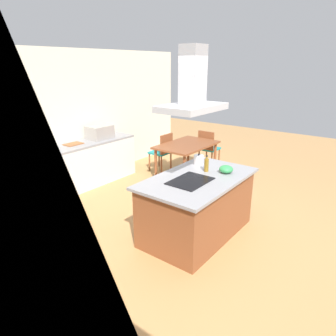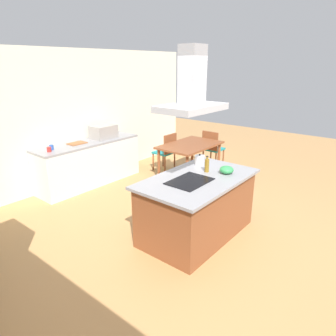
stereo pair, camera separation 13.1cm
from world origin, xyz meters
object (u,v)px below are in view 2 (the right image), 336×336
(dining_table, at_px, (190,148))
(chair_at_right_end, at_px, (212,147))
(chair_facing_back_wall, at_px, (167,150))
(cooktop, at_px, (190,181))
(mixing_bowl, at_px, (227,170))
(countertop_microwave, at_px, (104,132))
(coffee_mug_red, at_px, (49,149))
(coffee_mug_blue, at_px, (51,147))
(range_hood, at_px, (192,90))
(tea_kettle, at_px, (200,160))
(olive_oil_bottle, at_px, (207,165))
(cutting_board, at_px, (77,143))

(dining_table, distance_m, chair_at_right_end, 0.93)
(chair_facing_back_wall, bearing_deg, cooktop, -134.63)
(cooktop, bearing_deg, chair_facing_back_wall, 45.37)
(mixing_bowl, distance_m, countertop_microwave, 3.12)
(coffee_mug_red, distance_m, coffee_mug_blue, 0.16)
(chair_facing_back_wall, bearing_deg, range_hood, -134.63)
(tea_kettle, bearing_deg, cooktop, -156.45)
(chair_at_right_end, bearing_deg, olive_oil_bottle, -150.34)
(countertop_microwave, height_order, chair_facing_back_wall, countertop_microwave)
(countertop_microwave, height_order, dining_table, countertop_microwave)
(tea_kettle, bearing_deg, coffee_mug_red, 113.76)
(chair_at_right_end, bearing_deg, countertop_microwave, 147.28)
(chair_facing_back_wall, bearing_deg, coffee_mug_red, 165.73)
(cooktop, relative_size, range_hood, 0.67)
(coffee_mug_red, bearing_deg, chair_facing_back_wall, -14.27)
(cooktop, relative_size, chair_at_right_end, 0.67)
(cooktop, bearing_deg, dining_table, 35.06)
(countertop_microwave, relative_size, coffee_mug_blue, 5.56)
(cutting_board, bearing_deg, dining_table, -37.38)
(tea_kettle, relative_size, chair_at_right_end, 0.23)
(coffee_mug_red, bearing_deg, chair_at_right_end, -20.78)
(coffee_mug_blue, bearing_deg, chair_at_right_end, -23.02)
(dining_table, bearing_deg, cooktop, -144.94)
(mixing_bowl, height_order, coffee_mug_blue, mixing_bowl)
(mixing_bowl, bearing_deg, olive_oil_bottle, 114.80)
(mixing_bowl, bearing_deg, cooktop, 159.46)
(cooktop, distance_m, countertop_microwave, 3.02)
(dining_table, xyz_separation_m, chair_facing_back_wall, (0.00, 0.67, -0.16))
(tea_kettle, height_order, countertop_microwave, countertop_microwave)
(tea_kettle, bearing_deg, chair_at_right_end, 26.92)
(countertop_microwave, height_order, coffee_mug_blue, countertop_microwave)
(countertop_microwave, relative_size, coffee_mug_red, 5.56)
(cutting_board, xyz_separation_m, chair_facing_back_wall, (1.87, -0.77, -0.40))
(mixing_bowl, relative_size, chair_at_right_end, 0.23)
(countertop_microwave, xyz_separation_m, range_hood, (-0.90, -2.88, 1.06))
(olive_oil_bottle, height_order, mixing_bowl, olive_oil_bottle)
(cooktop, bearing_deg, coffee_mug_red, 98.24)
(mixing_bowl, height_order, coffee_mug_red, mixing_bowl)
(olive_oil_bottle, xyz_separation_m, chair_facing_back_wall, (1.66, 2.13, -0.49))
(olive_oil_bottle, height_order, cutting_board, olive_oil_bottle)
(olive_oil_bottle, relative_size, cutting_board, 0.71)
(mixing_bowl, height_order, cutting_board, mixing_bowl)
(coffee_mug_red, distance_m, dining_table, 2.88)
(coffee_mug_red, bearing_deg, range_hood, -81.76)
(dining_table, distance_m, range_hood, 2.98)
(cooktop, bearing_deg, tea_kettle, 23.55)
(coffee_mug_blue, bearing_deg, mixing_bowl, -74.10)
(cutting_board, height_order, chair_facing_back_wall, cutting_board)
(cooktop, relative_size, countertop_microwave, 1.20)
(dining_table, relative_size, chair_facing_back_wall, 1.57)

